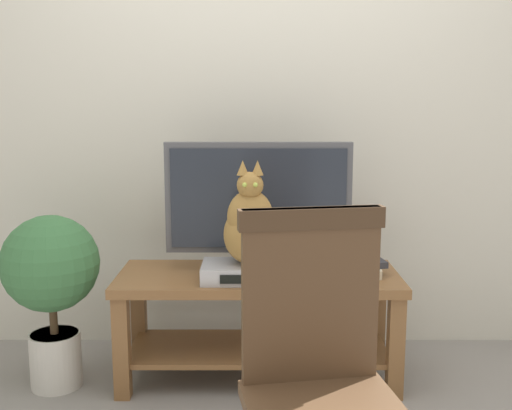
{
  "coord_description": "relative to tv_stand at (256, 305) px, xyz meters",
  "views": [
    {
      "loc": [
        -0.03,
        -2.15,
        1.32
      ],
      "look_at": [
        -0.02,
        0.59,
        0.85
      ],
      "focal_mm": 43.29,
      "sensor_mm": 36.0,
      "label": 1
    }
  ],
  "objects": [
    {
      "name": "potted_plant",
      "position": [
        -0.94,
        -0.09,
        0.16
      ],
      "size": [
        0.44,
        0.44,
        0.81
      ],
      "color": "beige",
      "rests_on": "ground"
    },
    {
      "name": "wooden_chair",
      "position": [
        0.16,
        -1.2,
        0.23
      ],
      "size": [
        0.48,
        0.48,
        1.02
      ],
      "color": "#513823",
      "rests_on": "ground"
    },
    {
      "name": "back_wall",
      "position": [
        0.02,
        0.53,
        1.04
      ],
      "size": [
        7.0,
        0.12,
        2.8
      ],
      "primitive_type": "cube",
      "color": "beige",
      "rests_on": "ground"
    },
    {
      "name": "media_box",
      "position": [
        -0.04,
        -0.1,
        0.19
      ],
      "size": [
        0.44,
        0.24,
        0.08
      ],
      "color": "#ADADB2",
      "rests_on": "tv_stand"
    },
    {
      "name": "book_stack",
      "position": [
        0.48,
        -0.02,
        0.19
      ],
      "size": [
        0.21,
        0.17,
        0.07
      ],
      "color": "beige",
      "rests_on": "tv_stand"
    },
    {
      "name": "tv",
      "position": [
        0.0,
        0.09,
        0.47
      ],
      "size": [
        0.88,
        0.2,
        0.61
      ],
      "color": "#4C4C51",
      "rests_on": "tv_stand"
    },
    {
      "name": "tv_stand",
      "position": [
        0.0,
        0.0,
        0.0
      ],
      "size": [
        1.31,
        0.51,
        0.52
      ],
      "color": "brown",
      "rests_on": "ground"
    },
    {
      "name": "cat",
      "position": [
        -0.04,
        -0.11,
        0.41
      ],
      "size": [
        0.24,
        0.31,
        0.47
      ],
      "color": "olive",
      "rests_on": "media_box"
    }
  ]
}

